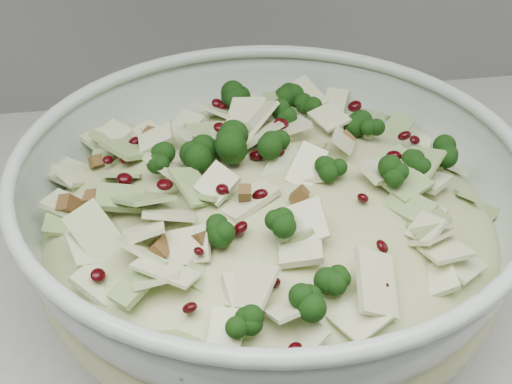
# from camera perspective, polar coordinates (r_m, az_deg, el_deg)

# --- Properties ---
(mixing_bowl) EXTENTS (0.44, 0.44, 0.15)m
(mixing_bowl) POSITION_cam_1_polar(r_m,az_deg,el_deg) (0.55, 1.12, -3.34)
(mixing_bowl) COLOR #AFC1B2
(mixing_bowl) RESTS_ON counter
(salad) EXTENTS (0.48, 0.48, 0.15)m
(salad) POSITION_cam_1_polar(r_m,az_deg,el_deg) (0.54, 1.15, -1.30)
(salad) COLOR #B6BD81
(salad) RESTS_ON mixing_bowl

